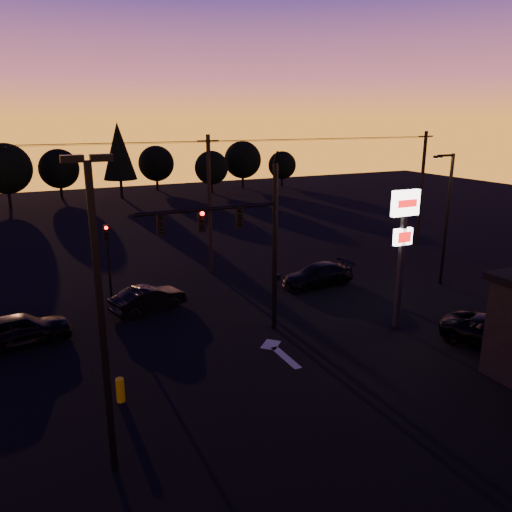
{
  "coord_description": "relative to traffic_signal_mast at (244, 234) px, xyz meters",
  "views": [
    {
      "loc": [
        -9.16,
        -16.1,
        10.03
      ],
      "look_at": [
        1.0,
        5.0,
        3.5
      ],
      "focal_mm": 35.0,
      "sensor_mm": 36.0,
      "label": 1
    }
  ],
  "objects": [
    {
      "name": "traffic_signal_mast",
      "position": [
        0.0,
        0.0,
        0.0
      ],
      "size": [
        6.79,
        0.52,
        8.58
      ],
      "color": "black",
      "rests_on": "ground"
    },
    {
      "name": "tree_4",
      "position": [
        3.1,
        45.01,
        0.99
      ],
      "size": [
        4.18,
        4.18,
        9.5
      ],
      "color": "black",
      "rests_on": "ground"
    },
    {
      "name": "tree_6",
      "position": [
        15.1,
        44.01,
        -1.5
      ],
      "size": [
        4.54,
        4.54,
        5.71
      ],
      "color": "black",
      "rests_on": "ground"
    },
    {
      "name": "car_left",
      "position": [
        -9.66,
        3.34,
        -4.18
      ],
      "size": [
        4.62,
        2.34,
        1.51
      ],
      "primitive_type": "imported",
      "rotation": [
        0.0,
        0.0,
        1.7
      ],
      "color": "black",
      "rests_on": "ground"
    },
    {
      "name": "ground",
      "position": [
        0.1,
        -3.99,
        -4.94
      ],
      "size": [
        120.0,
        120.0,
        0.0
      ],
      "primitive_type": "plane",
      "color": "black",
      "rests_on": "ground"
    },
    {
      "name": "utility_pole_1",
      "position": [
        2.1,
        10.01,
        -0.34
      ],
      "size": [
        1.4,
        0.26,
        9.0
      ],
      "color": "black",
      "rests_on": "ground"
    },
    {
      "name": "tree_2",
      "position": [
        -9.9,
        44.01,
        -0.57
      ],
      "size": [
        5.77,
        5.78,
        7.26
      ],
      "color": "black",
      "rests_on": "ground"
    },
    {
      "name": "parking_lot_light",
      "position": [
        -7.4,
        -6.99,
        0.33
      ],
      "size": [
        1.25,
        0.3,
        9.14
      ],
      "color": "black",
      "rests_on": "ground"
    },
    {
      "name": "utility_pole_2",
      "position": [
        20.1,
        10.01,
        -0.34
      ],
      "size": [
        1.4,
        0.26,
        9.0
      ],
      "color": "black",
      "rests_on": "ground"
    },
    {
      "name": "pylon_sign",
      "position": [
        7.1,
        -2.49,
        -0.02
      ],
      "size": [
        1.5,
        0.28,
        6.8
      ],
      "color": "black",
      "rests_on": "ground"
    },
    {
      "name": "power_wires",
      "position": [
        2.1,
        10.01,
        3.63
      ],
      "size": [
        36.0,
        1.22,
        0.07
      ],
      "color": "black",
      "rests_on": "ground"
    },
    {
      "name": "car_mid",
      "position": [
        -3.37,
        5.0,
        -4.27
      ],
      "size": [
        4.31,
        2.52,
        1.34
      ],
      "primitive_type": "imported",
      "rotation": [
        0.0,
        0.0,
        1.86
      ],
      "color": "black",
      "rests_on": "ground"
    },
    {
      "name": "bollard",
      "position": [
        -6.51,
        -3.39,
        -4.48
      ],
      "size": [
        0.3,
        0.3,
        0.91
      ],
      "primitive_type": "cylinder",
      "color": "#BDA102",
      "rests_on": "ground"
    },
    {
      "name": "tree_5",
      "position": [
        9.1,
        50.01,
        -1.19
      ],
      "size": [
        4.95,
        4.95,
        6.22
      ],
      "color": "black",
      "rests_on": "ground"
    },
    {
      "name": "tree_8",
      "position": [
        27.1,
        46.01,
        -1.82
      ],
      "size": [
        4.12,
        4.12,
        5.19
      ],
      "color": "black",
      "rests_on": "ground"
    },
    {
      "name": "secondary_signal",
      "position": [
        -4.9,
        7.49,
        -2.07
      ],
      "size": [
        0.3,
        0.31,
        4.35
      ],
      "color": "black",
      "rests_on": "ground"
    },
    {
      "name": "streetlight",
      "position": [
        14.01,
        1.51,
        -0.52
      ],
      "size": [
        1.55,
        0.35,
        8.0
      ],
      "color": "black",
      "rests_on": "ground"
    },
    {
      "name": "tree_7",
      "position": [
        21.1,
        47.01,
        -0.88
      ],
      "size": [
        5.36,
        5.36,
        6.74
      ],
      "color": "black",
      "rests_on": "ground"
    },
    {
      "name": "car_right",
      "position": [
        7.04,
        4.57,
        -4.27
      ],
      "size": [
        4.7,
        2.09,
        1.34
      ],
      "primitive_type": "imported",
      "rotation": [
        0.0,
        0.0,
        -1.52
      ],
      "color": "black",
      "rests_on": "ground"
    },
    {
      "name": "tree_3",
      "position": [
        -3.9,
        48.01,
        -1.19
      ],
      "size": [
        4.95,
        4.95,
        6.22
      ],
      "color": "black",
      "rests_on": "ground"
    },
    {
      "name": "suv_parked",
      "position": [
        9.63,
        -6.29,
        -4.26
      ],
      "size": [
        3.86,
        5.32,
        1.34
      ],
      "primitive_type": "imported",
      "rotation": [
        0.0,
        0.0,
        0.38
      ],
      "color": "black",
      "rests_on": "ground"
    },
    {
      "name": "lane_arrow",
      "position": [
        0.6,
        -2.33,
        -4.93
      ],
      "size": [
        1.2,
        3.1,
        0.01
      ],
      "color": "beige",
      "rests_on": "ground"
    }
  ]
}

